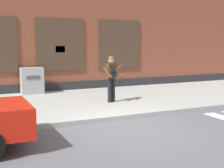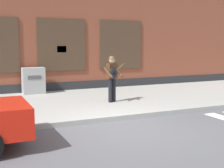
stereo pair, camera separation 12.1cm
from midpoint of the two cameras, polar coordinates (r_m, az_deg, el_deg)
ground_plane at (r=8.86m, az=3.03°, el=-8.08°), size 160.00×160.00×0.00m
sidewalk at (r=12.24m, az=-5.13°, el=-3.37°), size 28.00×5.92×0.16m
building_backdrop at (r=16.89m, az=-10.99°, el=13.82°), size 28.00×4.06×8.59m
busker at (r=11.70m, az=0.35°, el=1.45°), size 0.77×0.63×1.73m
utility_box at (r=14.19m, az=-13.93°, el=0.61°), size 0.96×0.61×1.15m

